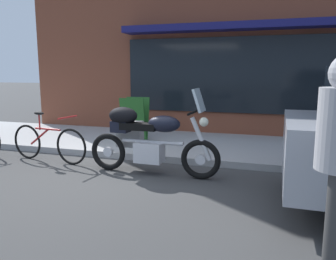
{
  "coord_description": "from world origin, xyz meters",
  "views": [
    {
      "loc": [
        2.56,
        -4.64,
        1.62
      ],
      "look_at": [
        0.92,
        0.52,
        0.7
      ],
      "focal_mm": 36.37,
      "sensor_mm": 36.0,
      "label": 1
    }
  ],
  "objects": [
    {
      "name": "touring_motorcycle",
      "position": [
        0.59,
        0.36,
        0.6
      ],
      "size": [
        2.2,
        0.7,
        1.39
      ],
      "color": "black",
      "rests_on": "ground_plane"
    },
    {
      "name": "ground_plane",
      "position": [
        0.0,
        0.0,
        0.0
      ],
      "size": [
        80.0,
        80.0,
        0.0
      ],
      "primitive_type": "plane",
      "color": "#3B3B3B"
    },
    {
      "name": "sandwich_board_sign",
      "position": [
        -0.37,
        2.18,
        0.6
      ],
      "size": [
        0.55,
        0.42,
        0.95
      ],
      "color": "#1E511E",
      "rests_on": "sidewalk_curb"
    },
    {
      "name": "parked_bicycle",
      "position": [
        -1.37,
        0.49,
        0.36
      ],
      "size": [
        1.69,
        0.48,
        0.92
      ],
      "color": "black",
      "rests_on": "ground_plane"
    }
  ]
}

